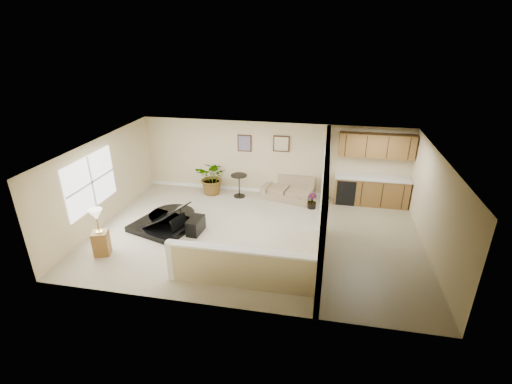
% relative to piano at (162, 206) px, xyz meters
% --- Properties ---
extents(floor, '(9.00, 9.00, 0.00)m').
position_rel_piano_xyz_m(floor, '(2.74, -0.02, -0.63)').
color(floor, '#BDB493').
rests_on(floor, ground).
extents(back_wall, '(9.00, 0.04, 2.50)m').
position_rel_piano_xyz_m(back_wall, '(2.74, 2.98, 0.62)').
color(back_wall, beige).
rests_on(back_wall, floor).
extents(front_wall, '(9.00, 0.04, 2.50)m').
position_rel_piano_xyz_m(front_wall, '(2.74, -3.02, 0.62)').
color(front_wall, beige).
rests_on(front_wall, floor).
extents(left_wall, '(0.04, 6.00, 2.50)m').
position_rel_piano_xyz_m(left_wall, '(-1.76, -0.02, 0.62)').
color(left_wall, beige).
rests_on(left_wall, floor).
extents(right_wall, '(0.04, 6.00, 2.50)m').
position_rel_piano_xyz_m(right_wall, '(7.24, -0.02, 0.62)').
color(right_wall, beige).
rests_on(right_wall, floor).
extents(ceiling, '(9.00, 6.00, 0.04)m').
position_rel_piano_xyz_m(ceiling, '(2.74, -0.02, 1.87)').
color(ceiling, silver).
rests_on(ceiling, back_wall).
extents(kitchen_vinyl, '(2.70, 6.00, 0.01)m').
position_rel_piano_xyz_m(kitchen_vinyl, '(5.89, -0.02, -0.63)').
color(kitchen_vinyl, gray).
rests_on(kitchen_vinyl, floor).
extents(interior_partition, '(0.18, 5.99, 2.50)m').
position_rel_piano_xyz_m(interior_partition, '(4.54, 0.23, 0.59)').
color(interior_partition, beige).
rests_on(interior_partition, floor).
extents(pony_half_wall, '(3.42, 0.22, 1.00)m').
position_rel_piano_xyz_m(pony_half_wall, '(2.81, -2.32, -0.11)').
color(pony_half_wall, beige).
rests_on(pony_half_wall, floor).
extents(left_window, '(0.05, 2.15, 1.45)m').
position_rel_piano_xyz_m(left_window, '(-1.75, -0.52, 0.82)').
color(left_window, white).
rests_on(left_window, left_wall).
extents(wall_art_left, '(0.48, 0.04, 0.58)m').
position_rel_piano_xyz_m(wall_art_left, '(1.79, 2.95, 1.12)').
color(wall_art_left, '#3D2516').
rests_on(wall_art_left, back_wall).
extents(wall_mirror, '(0.55, 0.04, 0.55)m').
position_rel_piano_xyz_m(wall_mirror, '(3.04, 2.95, 1.17)').
color(wall_mirror, '#3D2516').
rests_on(wall_mirror, back_wall).
extents(kitchen_cabinets, '(2.36, 0.65, 2.33)m').
position_rel_piano_xyz_m(kitchen_cabinets, '(5.93, 2.71, 0.24)').
color(kitchen_cabinets, olive).
rests_on(kitchen_cabinets, floor).
extents(piano, '(2.19, 2.18, 1.51)m').
position_rel_piano_xyz_m(piano, '(0.00, 0.00, 0.00)').
color(piano, black).
rests_on(piano, floor).
extents(piano_bench, '(0.39, 0.69, 0.44)m').
position_rel_piano_xyz_m(piano_bench, '(1.06, -0.20, -0.41)').
color(piano_bench, black).
rests_on(piano_bench, floor).
extents(loveseat, '(1.88, 1.31, 0.96)m').
position_rel_piano_xyz_m(loveseat, '(3.34, 2.68, -0.27)').
color(loveseat, tan).
rests_on(loveseat, floor).
extents(accent_table, '(0.54, 0.54, 0.79)m').
position_rel_piano_xyz_m(accent_table, '(1.70, 2.44, -0.13)').
color(accent_table, black).
rests_on(accent_table, floor).
extents(palm_plant, '(1.20, 1.07, 1.22)m').
position_rel_piano_xyz_m(palm_plant, '(0.76, 2.51, -0.03)').
color(palm_plant, black).
rests_on(palm_plant, floor).
extents(small_plant, '(0.29, 0.29, 0.50)m').
position_rel_piano_xyz_m(small_plant, '(4.19, 1.99, -0.42)').
color(small_plant, black).
rests_on(small_plant, floor).
extents(lamp_stand, '(0.48, 0.48, 1.26)m').
position_rel_piano_xyz_m(lamp_stand, '(-0.91, -1.69, -0.10)').
color(lamp_stand, olive).
rests_on(lamp_stand, floor).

